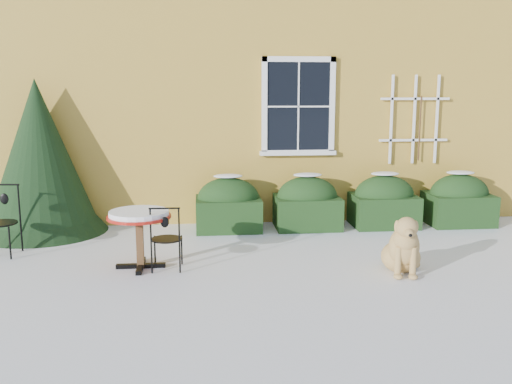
{
  "coord_description": "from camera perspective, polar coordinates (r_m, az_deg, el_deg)",
  "views": [
    {
      "loc": [
        -0.74,
        -6.52,
        2.29
      ],
      "look_at": [
        0.0,
        1.0,
        0.9
      ],
      "focal_mm": 40.0,
      "sensor_mm": 36.0,
      "label": 1
    }
  ],
  "objects": [
    {
      "name": "dog",
      "position": [
        7.33,
        14.49,
        -5.56
      ],
      "size": [
        0.57,
        0.84,
        0.78
      ],
      "rotation": [
        0.0,
        0.0,
        -0.15
      ],
      "color": "tan",
      "rests_on": "ground"
    },
    {
      "name": "patio_chair_far",
      "position": [
        8.62,
        -24.15,
        -2.6
      ],
      "size": [
        0.47,
        0.46,
        0.97
      ],
      "rotation": [
        0.0,
        0.0,
        -0.08
      ],
      "color": "black",
      "rests_on": "ground"
    },
    {
      "name": "hedge_row",
      "position": [
        9.56,
        8.97,
        -1.09
      ],
      "size": [
        4.95,
        0.8,
        0.91
      ],
      "color": "black",
      "rests_on": "ground"
    },
    {
      "name": "ground",
      "position": [
        6.95,
        0.81,
        -8.82
      ],
      "size": [
        80.0,
        80.0,
        0.0
      ],
      "primitive_type": "plane",
      "color": "white",
      "rests_on": "ground"
    },
    {
      "name": "house",
      "position": [
        13.57,
        -2.55,
        14.32
      ],
      "size": [
        12.4,
        8.4,
        6.4
      ],
      "color": "gold",
      "rests_on": "ground"
    },
    {
      "name": "bistro_table",
      "position": [
        7.39,
        -11.61,
        -2.81
      ],
      "size": [
        0.81,
        0.81,
        0.75
      ],
      "rotation": [
        0.0,
        0.0,
        -0.29
      ],
      "color": "black",
      "rests_on": "ground"
    },
    {
      "name": "evergreen_shrub",
      "position": [
        9.63,
        -20.75,
        1.92
      ],
      "size": [
        2.01,
        2.01,
        2.43
      ],
      "rotation": [
        0.0,
        0.0,
        -0.13
      ],
      "color": "black",
      "rests_on": "ground"
    },
    {
      "name": "patio_chair_near",
      "position": [
        7.31,
        -8.96,
        -4.54
      ],
      "size": [
        0.4,
        0.4,
        0.84
      ],
      "rotation": [
        0.0,
        0.0,
        3.1
      ],
      "color": "black",
      "rests_on": "ground"
    }
  ]
}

